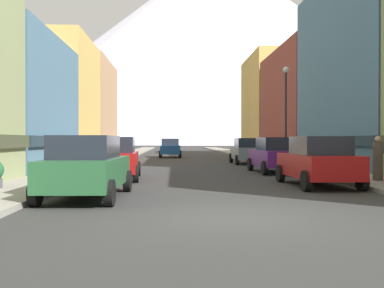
{
  "coord_description": "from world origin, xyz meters",
  "views": [
    {
      "loc": [
        -1.38,
        -9.67,
        1.66
      ],
      "look_at": [
        0.85,
        42.54,
        1.19
      ],
      "focal_mm": 42.8,
      "sensor_mm": 36.0,
      "label": 1
    }
  ],
  "objects_px": {
    "pedestrian_0": "(378,160)",
    "streetlamp_right": "(286,101)",
    "trash_bin_right": "(348,163)",
    "car_right_0": "(318,161)",
    "car_right_1": "(275,155)",
    "car_left_0": "(87,167)",
    "car_left_1": "(115,158)",
    "car_right_2": "(247,151)",
    "car_driving_0": "(170,148)"
  },
  "relations": [
    {
      "from": "trash_bin_right",
      "to": "car_right_1",
      "type": "bearing_deg",
      "value": 129.97
    },
    {
      "from": "car_left_0",
      "to": "streetlamp_right",
      "type": "height_order",
      "value": "streetlamp_right"
    },
    {
      "from": "car_right_0",
      "to": "car_right_1",
      "type": "height_order",
      "value": "same"
    },
    {
      "from": "car_right_1",
      "to": "car_right_2",
      "type": "height_order",
      "value": "same"
    },
    {
      "from": "trash_bin_right",
      "to": "car_right_0",
      "type": "bearing_deg",
      "value": -124.3
    },
    {
      "from": "pedestrian_0",
      "to": "car_left_0",
      "type": "bearing_deg",
      "value": -160.05
    },
    {
      "from": "car_right_1",
      "to": "car_driving_0",
      "type": "xyz_separation_m",
      "value": [
        -5.4,
        20.67,
        0.0
      ]
    },
    {
      "from": "car_left_1",
      "to": "trash_bin_right",
      "type": "distance_m",
      "value": 10.16
    },
    {
      "from": "car_driving_0",
      "to": "pedestrian_0",
      "type": "height_order",
      "value": "pedestrian_0"
    },
    {
      "from": "streetlamp_right",
      "to": "car_right_1",
      "type": "bearing_deg",
      "value": -110.86
    },
    {
      "from": "car_left_0",
      "to": "car_left_1",
      "type": "relative_size",
      "value": 1.0
    },
    {
      "from": "car_left_0",
      "to": "trash_bin_right",
      "type": "bearing_deg",
      "value": 33.78
    },
    {
      "from": "pedestrian_0",
      "to": "streetlamp_right",
      "type": "distance_m",
      "value": 10.73
    },
    {
      "from": "car_left_0",
      "to": "pedestrian_0",
      "type": "bearing_deg",
      "value": 19.95
    },
    {
      "from": "car_driving_0",
      "to": "streetlamp_right",
      "type": "distance_m",
      "value": 18.26
    },
    {
      "from": "pedestrian_0",
      "to": "trash_bin_right",
      "type": "bearing_deg",
      "value": 88.18
    },
    {
      "from": "car_right_0",
      "to": "car_right_1",
      "type": "distance_m",
      "value": 6.78
    },
    {
      "from": "car_right_2",
      "to": "car_driving_0",
      "type": "bearing_deg",
      "value": 114.11
    },
    {
      "from": "car_right_0",
      "to": "car_right_1",
      "type": "bearing_deg",
      "value": 89.99
    },
    {
      "from": "pedestrian_0",
      "to": "car_left_1",
      "type": "bearing_deg",
      "value": 165.26
    },
    {
      "from": "streetlamp_right",
      "to": "car_left_1",
      "type": "bearing_deg",
      "value": -140.27
    },
    {
      "from": "car_right_0",
      "to": "streetlamp_right",
      "type": "relative_size",
      "value": 0.76
    },
    {
      "from": "car_left_1",
      "to": "car_right_2",
      "type": "xyz_separation_m",
      "value": [
        7.6,
        12.14,
        0.0
      ]
    },
    {
      "from": "car_right_0",
      "to": "pedestrian_0",
      "type": "relative_size",
      "value": 2.68
    },
    {
      "from": "car_right_2",
      "to": "pedestrian_0",
      "type": "xyz_separation_m",
      "value": [
        2.45,
        -14.78,
        0.01
      ]
    },
    {
      "from": "trash_bin_right",
      "to": "streetlamp_right",
      "type": "height_order",
      "value": "streetlamp_right"
    },
    {
      "from": "car_left_1",
      "to": "car_right_0",
      "type": "height_order",
      "value": "same"
    },
    {
      "from": "trash_bin_right",
      "to": "car_driving_0",
      "type": "bearing_deg",
      "value": 108.54
    },
    {
      "from": "car_right_0",
      "to": "car_right_2",
      "type": "xyz_separation_m",
      "value": [
        -0.0,
        15.38,
        0.0
      ]
    },
    {
      "from": "car_left_0",
      "to": "streetlamp_right",
      "type": "relative_size",
      "value": 0.76
    },
    {
      "from": "car_left_0",
      "to": "car_right_1",
      "type": "distance_m",
      "value": 12.43
    },
    {
      "from": "car_left_0",
      "to": "car_right_1",
      "type": "bearing_deg",
      "value": 52.28
    },
    {
      "from": "car_right_1",
      "to": "streetlamp_right",
      "type": "distance_m",
      "value": 5.33
    },
    {
      "from": "car_right_0",
      "to": "car_driving_0",
      "type": "bearing_deg",
      "value": 101.13
    },
    {
      "from": "car_left_1",
      "to": "car_right_1",
      "type": "xyz_separation_m",
      "value": [
        7.6,
        3.54,
        0.0
      ]
    },
    {
      "from": "car_right_2",
      "to": "car_left_0",
      "type": "bearing_deg",
      "value": -112.41
    },
    {
      "from": "car_driving_0",
      "to": "trash_bin_right",
      "type": "xyz_separation_m",
      "value": [
        7.95,
        -23.71,
        -0.26
      ]
    },
    {
      "from": "car_left_0",
      "to": "pedestrian_0",
      "type": "xyz_separation_m",
      "value": [
        10.05,
        3.65,
        0.01
      ]
    },
    {
      "from": "car_right_0",
      "to": "streetlamp_right",
      "type": "xyz_separation_m",
      "value": [
        1.55,
        10.84,
        3.09
      ]
    },
    {
      "from": "trash_bin_right",
      "to": "streetlamp_right",
      "type": "bearing_deg",
      "value": 98.02
    },
    {
      "from": "car_right_0",
      "to": "trash_bin_right",
      "type": "xyz_separation_m",
      "value": [
        2.55,
        3.74,
        -0.26
      ]
    },
    {
      "from": "pedestrian_0",
      "to": "streetlamp_right",
      "type": "relative_size",
      "value": 0.28
    },
    {
      "from": "car_left_1",
      "to": "car_right_2",
      "type": "distance_m",
      "value": 14.32
    },
    {
      "from": "car_right_2",
      "to": "pedestrian_0",
      "type": "bearing_deg",
      "value": -80.59
    },
    {
      "from": "car_left_1",
      "to": "car_driving_0",
      "type": "relative_size",
      "value": 1.02
    },
    {
      "from": "car_right_0",
      "to": "trash_bin_right",
      "type": "distance_m",
      "value": 4.53
    },
    {
      "from": "car_right_1",
      "to": "car_driving_0",
      "type": "height_order",
      "value": "same"
    },
    {
      "from": "car_left_1",
      "to": "pedestrian_0",
      "type": "distance_m",
      "value": 10.39
    },
    {
      "from": "car_right_1",
      "to": "car_left_0",
      "type": "bearing_deg",
      "value": -127.72
    },
    {
      "from": "car_right_2",
      "to": "trash_bin_right",
      "type": "distance_m",
      "value": 11.92
    }
  ]
}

